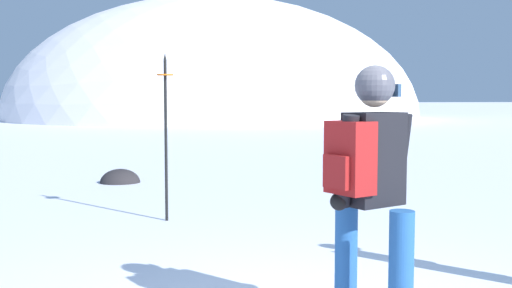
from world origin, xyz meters
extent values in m
ellipsoid|color=silver|center=(3.82, 39.54, 0.00)|extent=(28.62, 25.76, 16.79)
cylinder|color=#235699|center=(0.23, 0.30, 0.43)|extent=(0.15, 0.15, 0.82)
cylinder|color=#235699|center=(0.43, -0.14, 0.43)|extent=(0.15, 0.15, 0.82)
cube|color=black|center=(0.33, 0.08, 1.13)|extent=(0.42, 0.35, 0.58)
cylinder|color=black|center=(0.12, -0.01, 1.13)|extent=(0.16, 0.20, 0.57)
cylinder|color=black|center=(0.54, 0.18, 1.13)|extent=(0.16, 0.20, 0.57)
sphere|color=black|center=(0.09, 0.02, 0.88)|extent=(0.11, 0.11, 0.11)
sphere|color=black|center=(0.54, 0.22, 0.88)|extent=(0.11, 0.11, 0.11)
cube|color=maroon|center=(0.15, 0.00, 1.15)|extent=(0.28, 0.33, 0.44)
cube|color=maroon|center=(0.06, -0.04, 1.07)|extent=(0.14, 0.21, 0.20)
sphere|color=beige|center=(0.33, 0.08, 1.56)|extent=(0.21, 0.21, 0.21)
sphere|color=#4C4C56|center=(0.33, 0.08, 1.59)|extent=(0.25, 0.25, 0.25)
cube|color=navy|center=(0.45, 0.14, 1.56)|extent=(0.10, 0.17, 0.08)
cylinder|color=black|center=(-0.82, 3.98, 0.98)|extent=(0.04, 0.04, 1.96)
cylinder|color=orange|center=(-0.82, 3.98, 1.78)|extent=(0.20, 0.20, 0.02)
cone|color=black|center=(-0.82, 3.98, 2.00)|extent=(0.04, 0.04, 0.08)
ellipsoid|color=#282628|center=(-1.52, 7.46, 0.00)|extent=(0.70, 0.60, 0.49)
camera|label=1|loc=(-1.07, -3.50, 1.52)|focal=42.82mm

